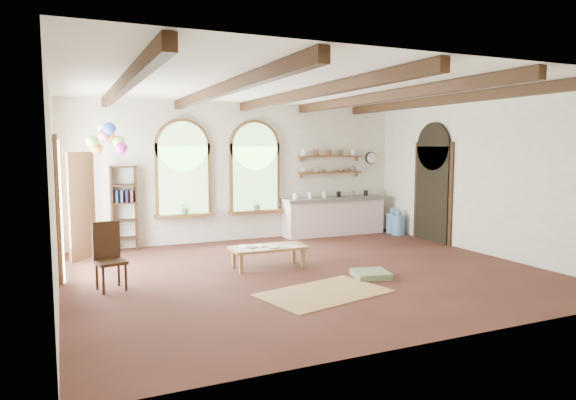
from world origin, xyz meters
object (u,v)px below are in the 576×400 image
coffee_table (268,249)px  balloon_cluster (109,140)px  side_chair (111,271)px  kitchen_counter (334,216)px

coffee_table → balloon_cluster: bearing=145.9°
coffee_table → side_chair: 2.78m
side_chair → balloon_cluster: (0.23, 2.08, 2.02)m
coffee_table → balloon_cluster: 3.64m
coffee_table → side_chair: side_chair is taller
kitchen_counter → balloon_cluster: 5.72m
coffee_table → side_chair: bearing=-172.5°
kitchen_counter → side_chair: (-5.56, -2.98, -0.17)m
coffee_table → side_chair: (-2.76, -0.36, -0.04)m
side_chair → balloon_cluster: 2.91m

